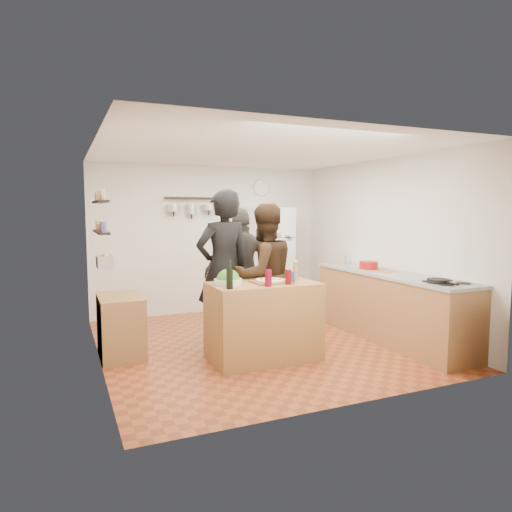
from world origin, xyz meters
name	(u,v)px	position (x,y,z in m)	size (l,w,h in m)	color
room_shell	(248,247)	(0.00, 0.39, 1.25)	(4.20, 4.20, 4.20)	brown
prep_island	(263,321)	(-0.21, -0.62, 0.46)	(1.25, 0.72, 0.91)	olive
pizza_board	(270,282)	(-0.13, -0.64, 0.92)	(0.42, 0.34, 0.02)	brown
pizza	(270,280)	(-0.13, -0.64, 0.94)	(0.34, 0.34, 0.02)	#D4BF8C
salad_bowl	(228,282)	(-0.63, -0.57, 0.94)	(0.32, 0.32, 0.06)	silver
wine_bottle	(230,279)	(-0.71, -0.84, 1.02)	(0.07, 0.07, 0.22)	black
wine_glass_near	(268,278)	(-0.26, -0.86, 1.01)	(0.08, 0.08, 0.19)	#60081C
wine_glass_far	(288,277)	(0.01, -0.82, 0.99)	(0.07, 0.07, 0.17)	#5B070A
pepper_mill	(296,272)	(0.24, -0.57, 1.01)	(0.06, 0.06, 0.19)	olive
salt_canister	(291,277)	(0.09, -0.74, 0.98)	(0.08, 0.08, 0.13)	navy
person_left	(223,270)	(-0.50, -0.02, 1.01)	(0.73, 0.48, 2.01)	black
person_center	(264,276)	(0.00, -0.16, 0.92)	(0.89, 0.70, 1.84)	black
person_back	(242,272)	(-0.07, 0.43, 0.90)	(1.05, 0.44, 1.79)	#302D2B
counter_run	(390,307)	(1.70, -0.55, 0.45)	(0.63, 2.63, 0.90)	#9E7042
stove_top	(446,284)	(1.70, -1.50, 0.91)	(0.60, 0.62, 0.02)	white
skillet	(438,281)	(1.60, -1.48, 0.94)	(0.25, 0.25, 0.05)	black
sink	(354,266)	(1.70, 0.30, 0.92)	(0.50, 0.80, 0.03)	silver
cutting_board	(384,272)	(1.70, -0.41, 0.91)	(0.30, 0.40, 0.02)	#9A6438
red_bowl	(369,265)	(1.65, -0.13, 0.97)	(0.26, 0.26, 0.11)	#9D1213
fridge	(269,259)	(0.95, 1.75, 0.90)	(0.70, 0.68, 1.80)	white
wall_clock	(261,188)	(0.95, 2.08, 2.15)	(0.30, 0.30, 0.03)	silver
spice_shelf_lower	(101,232)	(-1.93, 0.20, 1.50)	(0.12, 1.00, 0.03)	black
spice_shelf_upper	(100,202)	(-1.93, 0.20, 1.85)	(0.12, 1.00, 0.03)	black
produce_basket	(105,262)	(-1.90, 0.20, 1.15)	(0.18, 0.35, 0.14)	silver
side_table	(121,326)	(-1.74, 0.19, 0.36)	(0.50, 0.80, 0.73)	olive
pot_rack	(191,198)	(-0.35, 2.00, 1.95)	(0.90, 0.04, 0.04)	black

